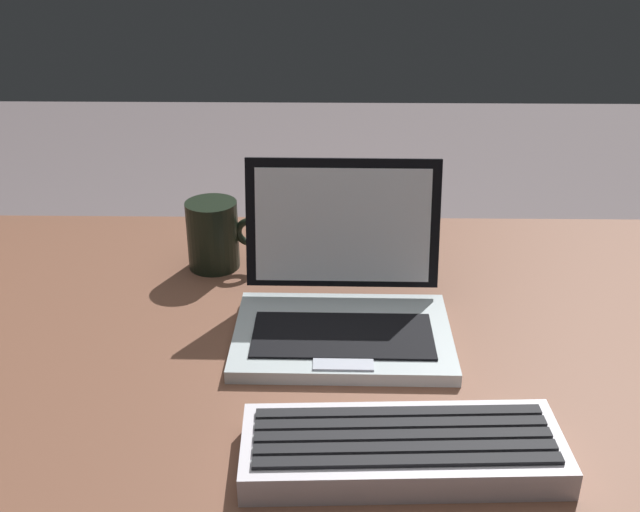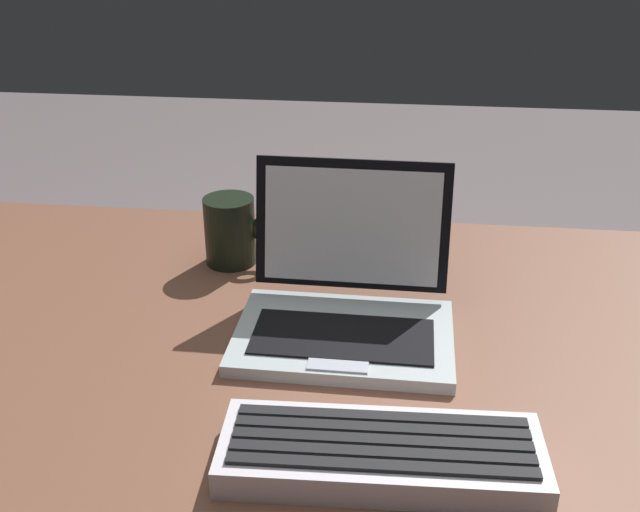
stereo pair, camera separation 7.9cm
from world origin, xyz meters
The scene contains 4 objects.
desk centered at (0.00, 0.00, 0.62)m, with size 1.58×0.76×0.73m.
laptop_front centered at (0.00, 0.02, 0.77)m, with size 0.27×0.23×0.20m.
external_keyboard centered at (0.06, -0.23, 0.75)m, with size 0.32×0.13×0.03m.
coffee_mug centered at (-0.19, 0.19, 0.78)m, with size 0.11×0.08×0.10m.
Camera 1 is at (-0.01, -0.81, 1.24)m, focal length 42.30 mm.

